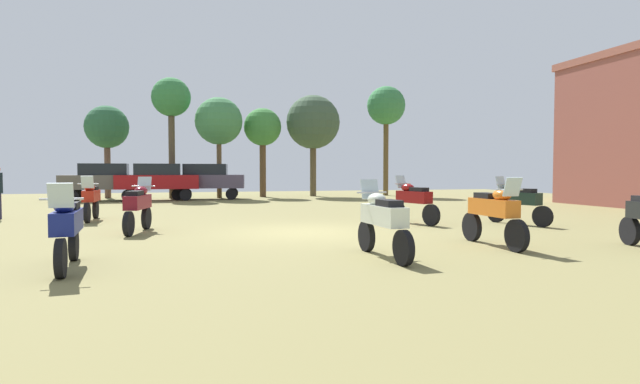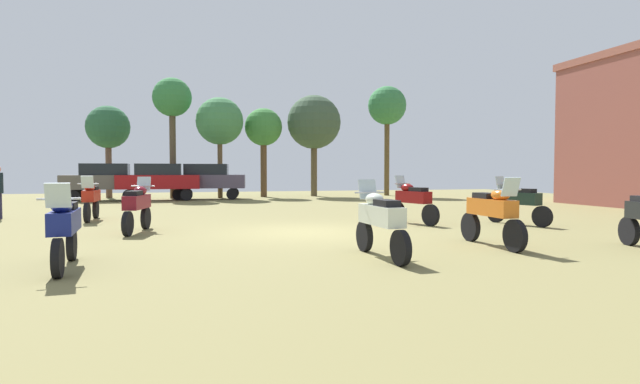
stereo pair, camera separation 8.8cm
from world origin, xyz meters
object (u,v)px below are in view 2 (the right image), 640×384
at_px(motorcycle_4, 65,226).
at_px(motorcycle_5, 413,200).
at_px(tree_4, 314,123).
at_px(tree_6, 387,107).
at_px(tree_2, 108,128).
at_px(tree_3, 172,100).
at_px(motorcycle_2, 137,205).
at_px(tree_7, 263,129).
at_px(car_3, 207,179).
at_px(car_2, 159,179).
at_px(motorcycle_9, 517,201).
at_px(motorcycle_8, 380,220).
at_px(car_1, 105,179).
at_px(motorcycle_10, 492,212).
at_px(motorcycle_6, 91,198).
at_px(tree_5, 220,122).

relative_size(motorcycle_4, motorcycle_5, 1.07).
height_order(tree_4, tree_6, tree_6).
bearing_deg(tree_2, tree_3, -20.76).
height_order(motorcycle_2, tree_7, tree_7).
distance_m(car_3, tree_2, 6.90).
bearing_deg(tree_2, car_2, -47.03).
height_order(car_3, tree_2, tree_2).
relative_size(motorcycle_4, motorcycle_9, 1.03).
xyz_separation_m(motorcycle_9, car_3, (-8.71, 16.05, 0.46)).
bearing_deg(motorcycle_8, tree_2, 106.40).
xyz_separation_m(motorcycle_5, tree_4, (0.96, 16.86, 3.94)).
distance_m(motorcycle_9, car_1, 21.03).
relative_size(motorcycle_8, car_2, 0.52).
distance_m(motorcycle_8, tree_7, 22.38).
relative_size(motorcycle_10, car_1, 0.53).
relative_size(motorcycle_2, motorcycle_6, 1.00).
distance_m(motorcycle_10, tree_4, 21.94).
bearing_deg(motorcycle_5, tree_4, 69.51).
relative_size(tree_2, tree_5, 0.92).
distance_m(motorcycle_9, tree_4, 18.43).
bearing_deg(tree_7, motorcycle_10, -84.77).
xyz_separation_m(motorcycle_4, car_3, (2.81, 20.09, 0.46)).
distance_m(motorcycle_2, motorcycle_8, 7.06).
height_order(motorcycle_5, car_2, car_2).
bearing_deg(tree_7, tree_6, -1.08).
bearing_deg(tree_7, motorcycle_8, -92.22).
distance_m(tree_5, tree_7, 2.75).
bearing_deg(car_1, tree_3, -65.82).
bearing_deg(motorcycle_6, tree_7, -119.87).
distance_m(motorcycle_4, tree_3, 22.01).
relative_size(car_2, tree_6, 0.60).
relative_size(motorcycle_5, tree_6, 0.29).
bearing_deg(car_3, tree_6, -75.29).
bearing_deg(motorcycle_2, tree_5, 90.50).
bearing_deg(motorcycle_8, motorcycle_6, 123.52).
bearing_deg(tree_4, car_2, -165.65).
relative_size(motorcycle_10, tree_2, 0.42).
bearing_deg(car_2, tree_3, -20.05).
bearing_deg(car_3, tree_2, 71.19).
bearing_deg(tree_4, car_1, -169.59).
bearing_deg(tree_3, car_1, -153.74).
relative_size(motorcycle_8, tree_6, 0.31).
bearing_deg(tree_2, motorcycle_5, -57.35).
height_order(motorcycle_2, motorcycle_10, motorcycle_10).
relative_size(motorcycle_2, motorcycle_4, 0.98).
bearing_deg(motorcycle_9, tree_5, 97.07).
bearing_deg(tree_6, car_1, -173.57).
xyz_separation_m(tree_4, tree_6, (4.83, -0.31, 1.09)).
bearing_deg(motorcycle_5, tree_2, 105.41).
relative_size(tree_2, tree_3, 0.78).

